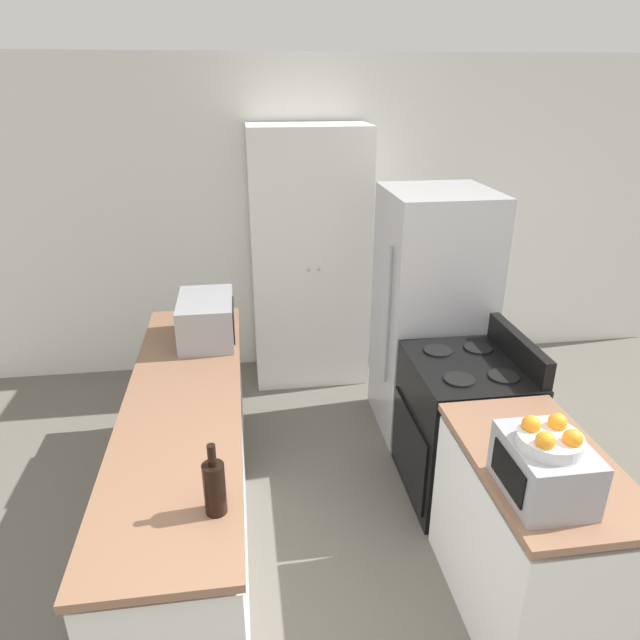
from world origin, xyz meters
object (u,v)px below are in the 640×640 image
Objects in this scene: toaster_oven at (544,469)px; fruit_bowl at (550,438)px; stove at (462,427)px; microwave at (207,319)px; pantry_cabinet at (309,259)px; wine_bottle at (215,487)px; refrigerator at (431,315)px.

fruit_bowl reaches higher than toaster_oven.
stove is 4.28× the size of fruit_bowl.
fruit_bowl is at bearing -97.88° from stove.
microwave is 2.16m from fruit_bowl.
toaster_oven is (1.37, -1.66, -0.02)m from microwave.
toaster_oven is (0.58, -2.76, -0.04)m from pantry_cabinet.
stove is 1.71m from microwave.
stove is at bearing 82.12° from fruit_bowl.
refrigerator is at bearing 51.32° from wine_bottle.
microwave is 1.67× the size of wine_bottle.
toaster_oven is (-0.15, -1.11, 0.56)m from stove.
pantry_cabinet is 2.00× the size of stove.
wine_bottle is 1.28m from fruit_bowl.
fruit_bowl reaches higher than microwave.
wine_bottle reaches higher than toaster_oven.
refrigerator is (0.02, 0.78, 0.42)m from stove.
refrigerator is (0.75, -0.88, -0.17)m from pantry_cabinet.
pantry_cabinet is 2.77m from wine_bottle.
fruit_bowl is at bearing -95.41° from refrigerator.
pantry_cabinet is 1.17m from refrigerator.
pantry_cabinet is at bearing 113.80° from stove.
wine_bottle is (-1.42, -1.03, 0.55)m from stove.
pantry_cabinet reaches higher than wine_bottle.
fruit_bowl is (-0.18, -1.90, 0.29)m from refrigerator.
microwave is (-0.78, -1.10, -0.02)m from pantry_cabinet.
refrigerator reaches higher than toaster_oven.
microwave is 1.35× the size of toaster_oven.
stove is 2.07× the size of microwave.
toaster_oven is at bearing -3.48° from wine_bottle.
stove is at bearing -20.15° from microwave.
stove is 1.25m from toaster_oven.
pantry_cabinet is 1.20× the size of refrigerator.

